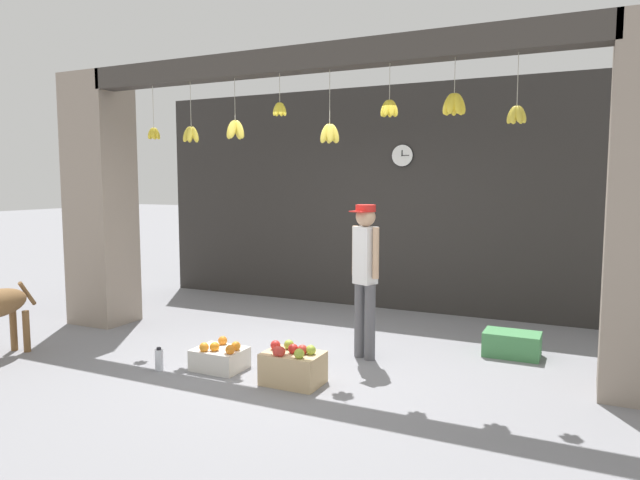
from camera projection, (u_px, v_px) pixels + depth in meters
ground_plane at (304, 359)px, 5.80m from camera, size 60.00×60.00×0.00m
shop_back_wall at (389, 199)px, 8.02m from camera, size 7.38×0.12×3.12m
shop_pillar_left at (101, 201)px, 7.22m from camera, size 0.70×0.60×3.12m
storefront_awning at (310, 65)px, 5.60m from camera, size 5.48×0.27×0.96m
shopkeeper at (365, 270)px, 5.75m from camera, size 0.32×0.29×1.57m
fruit_crate_oranges at (220, 357)px, 5.48m from camera, size 0.47×0.38×0.29m
fruit_crate_apples at (293, 366)px, 5.09m from camera, size 0.52×0.37×0.37m
produce_box_green at (512, 344)px, 5.90m from camera, size 0.56×0.35×0.25m
water_bottle at (159, 360)px, 5.46m from camera, size 0.08×0.08×0.22m
wall_clock at (402, 156)px, 7.80m from camera, size 0.31×0.03×0.31m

